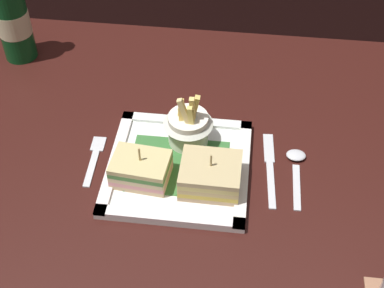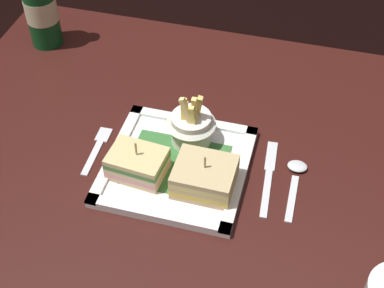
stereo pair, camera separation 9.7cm
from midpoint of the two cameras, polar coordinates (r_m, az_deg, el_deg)
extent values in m
cube|color=#361410|center=(1.03, 4.19, -1.70)|extent=(1.07, 0.76, 0.04)
cylinder|color=#381E0D|center=(1.61, -10.16, -0.48)|extent=(0.09, 0.09, 0.73)
cube|color=white|center=(0.98, 1.25, -2.46)|extent=(0.24, 0.24, 0.01)
cube|color=#377135|center=(0.97, 1.26, -2.24)|extent=(0.17, 0.14, 0.00)
cube|color=white|center=(0.90, -0.50, -7.27)|extent=(0.24, 0.02, 0.01)
cube|color=white|center=(1.05, 2.76, 2.25)|extent=(0.24, 0.02, 0.01)
cube|color=white|center=(1.00, -5.03, -0.90)|extent=(0.02, 0.24, 0.01)
cube|color=white|center=(0.96, 7.79, -3.42)|extent=(0.02, 0.24, 0.01)
cube|color=#DEB687|center=(0.96, -2.67, -2.90)|extent=(0.10, 0.08, 0.01)
cube|color=pink|center=(0.95, -2.69, -2.54)|extent=(0.10, 0.08, 0.01)
cube|color=beige|center=(0.95, -2.70, -2.17)|extent=(0.10, 0.08, 0.01)
cube|color=#4E8742|center=(0.94, -2.72, -1.79)|extent=(0.10, 0.08, 0.01)
cube|color=#D3C180|center=(0.93, -2.74, -1.41)|extent=(0.10, 0.08, 0.01)
cylinder|color=tan|center=(0.94, -2.73, -1.60)|extent=(0.00, 0.00, 0.07)
cube|color=tan|center=(0.94, 4.23, -4.29)|extent=(0.10, 0.09, 0.01)
cube|color=#E2C04A|center=(0.93, 4.26, -3.91)|extent=(0.10, 0.09, 0.01)
cube|color=#D4B575|center=(0.93, 4.29, -3.53)|extent=(0.10, 0.09, 0.01)
cube|color=#E8D67E|center=(0.92, 4.32, -3.14)|extent=(0.10, 0.09, 0.01)
cube|color=tan|center=(0.91, 4.35, -2.74)|extent=(0.10, 0.09, 0.01)
cylinder|color=tan|center=(0.92, 4.33, -3.02)|extent=(0.00, 0.00, 0.07)
cylinder|color=white|center=(0.99, 2.70, 1.41)|extent=(0.07, 0.07, 0.06)
cone|color=silver|center=(0.97, 2.76, 2.57)|extent=(0.09, 0.09, 0.03)
cube|color=#ECDB84|center=(0.97, 3.08, 2.53)|extent=(0.01, 0.01, 0.06)
cube|color=#F1CD70|center=(0.96, 3.25, 2.96)|extent=(0.01, 0.02, 0.08)
cube|color=#DEC363|center=(0.97, 3.18, 2.40)|extent=(0.01, 0.01, 0.05)
cube|color=#E8C463|center=(0.96, 2.24, 2.23)|extent=(0.02, 0.02, 0.05)
cube|color=#F0CB61|center=(0.97, 2.13, 3.01)|extent=(0.01, 0.01, 0.07)
cube|color=#D9C261|center=(0.97, 3.47, 3.36)|extent=(0.02, 0.03, 0.08)
cube|color=#EDCE86|center=(0.95, 2.52, 2.67)|extent=(0.03, 0.01, 0.08)
cube|color=#E2B660|center=(0.98, 2.00, 2.91)|extent=(0.01, 0.02, 0.05)
cube|color=#EACF6A|center=(0.96, 2.99, 2.22)|extent=(0.01, 0.01, 0.06)
cylinder|color=#0E491F|center=(1.25, -13.01, 13.09)|extent=(0.07, 0.07, 0.16)
cylinder|color=beige|center=(1.25, -13.04, 13.21)|extent=(0.07, 0.07, 0.05)
cube|color=silver|center=(1.00, -7.48, -1.56)|extent=(0.01, 0.09, 0.00)
cube|color=silver|center=(1.04, -6.43, 0.80)|extent=(0.03, 0.04, 0.00)
cube|color=silver|center=(0.96, 10.49, -5.14)|extent=(0.02, 0.11, 0.00)
cube|color=silver|center=(1.02, 10.81, -1.38)|extent=(0.02, 0.07, 0.00)
cube|color=silver|center=(0.96, 13.06, -5.62)|extent=(0.01, 0.10, 0.00)
ellipsoid|color=silver|center=(1.00, 13.45, -2.49)|extent=(0.04, 0.03, 0.01)
camera|label=1|loc=(0.05, -87.13, 2.93)|focal=52.13mm
camera|label=2|loc=(0.05, 92.87, -2.93)|focal=52.13mm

